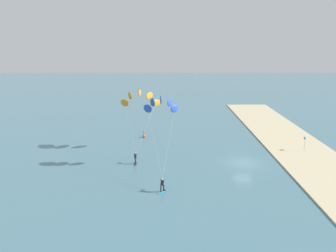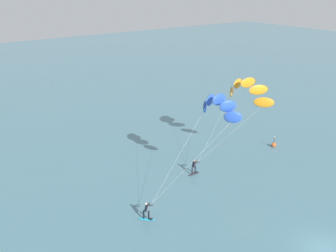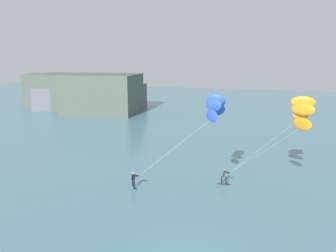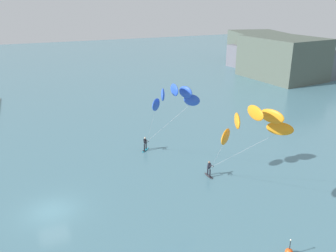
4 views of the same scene
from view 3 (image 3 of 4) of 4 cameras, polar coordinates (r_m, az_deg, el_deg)
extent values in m
ellipsoid|color=#333338|center=(36.73, 9.21, -9.47)|extent=(1.51, 0.41, 0.08)
cube|color=black|center=(36.67, 9.86, -9.44)|extent=(0.29, 0.30, 0.02)
cylinder|color=black|center=(36.60, 8.89, -8.81)|extent=(0.14, 0.14, 0.78)
cylinder|color=black|center=(36.55, 9.58, -8.86)|extent=(0.14, 0.14, 0.78)
cube|color=black|center=(36.34, 9.27, -7.82)|extent=(0.33, 0.31, 0.63)
sphere|color=#9E7051|center=(36.20, 9.29, -7.19)|extent=(0.20, 0.20, 0.20)
cylinder|color=black|center=(36.20, 10.14, -7.68)|extent=(0.55, 0.05, 0.03)
cylinder|color=black|center=(36.34, 9.74, -7.54)|extent=(0.60, 0.29, 0.15)
cylinder|color=black|center=(36.13, 9.68, -7.65)|extent=(0.59, 0.33, 0.15)
ellipsoid|color=orange|center=(31.82, 21.36, 0.34)|extent=(1.68, 1.77, 1.10)
ellipsoid|color=orange|center=(32.53, 21.49, 2.61)|extent=(2.06, 1.18, 1.10)
ellipsoid|color=orange|center=(33.99, 21.51, 3.72)|extent=(2.13, 0.40, 1.10)
ellipsoid|color=orange|center=(35.57, 21.42, 3.33)|extent=(2.10, 1.04, 1.10)
ellipsoid|color=orange|center=(36.63, 21.27, 1.74)|extent=(1.77, 1.68, 1.10)
cylinder|color=#B2B2B7|center=(33.81, 15.40, -4.19)|extent=(6.44, 2.70, 5.78)
cylinder|color=#B2B2B7|center=(36.16, 15.75, -3.18)|extent=(6.62, 2.21, 5.78)
ellipsoid|color=#23ADD1|center=(35.48, -5.76, -10.15)|extent=(1.30, 1.33, 0.08)
cube|color=black|center=(35.10, -5.53, -10.30)|extent=(0.40, 0.40, 0.02)
cylinder|color=black|center=(35.51, -5.90, -9.38)|extent=(0.14, 0.14, 0.78)
cylinder|color=black|center=(35.13, -5.65, -9.62)|extent=(0.14, 0.14, 0.78)
cube|color=black|center=(35.08, -5.80, -8.45)|extent=(0.44, 0.44, 0.63)
sphere|color=beige|center=(34.94, -5.81, -7.80)|extent=(0.20, 0.20, 0.20)
cylinder|color=black|center=(34.83, -4.96, -8.32)|extent=(0.55, 0.04, 0.03)
cylinder|color=black|center=(35.01, -5.31, -8.17)|extent=(0.59, 0.32, 0.15)
cylinder|color=black|center=(34.82, -5.45, -8.28)|extent=(0.59, 0.29, 0.15)
ellipsoid|color=blue|center=(29.39, 7.31, 1.66)|extent=(1.35, 1.31, 1.10)
ellipsoid|color=blue|center=(29.90, 7.56, 3.47)|extent=(1.57, 0.86, 1.10)
ellipsoid|color=blue|center=(30.97, 7.92, 4.35)|extent=(1.57, 0.36, 1.10)
ellipsoid|color=blue|center=(32.12, 8.22, 4.02)|extent=(1.56, 0.92, 1.10)
ellipsoid|color=blue|center=(32.89, 8.35, 2.70)|extent=(1.31, 1.35, 1.10)
cylinder|color=#B2B2B7|center=(31.85, 0.68, -4.03)|extent=(7.60, 1.64, 6.54)
cylinder|color=#B2B2B7|center=(33.52, 1.54, -3.23)|extent=(7.52, 1.99, 6.54)
cube|color=#4C564C|center=(89.01, -15.85, 5.51)|extent=(24.48, 16.57, 8.56)
cube|color=#4C564C|center=(81.13, -10.83, 5.31)|extent=(17.55, 14.12, 8.92)
cube|color=slate|center=(91.05, -15.86, 4.66)|extent=(16.99, 16.18, 5.47)
cube|color=#565B60|center=(88.37, -8.44, 4.94)|extent=(15.07, 9.50, 5.98)
camera|label=1|loc=(55.76, -40.83, 13.15)|focal=34.08mm
camera|label=2|loc=(29.72, -61.54, 17.90)|focal=40.69mm
camera|label=4|loc=(29.40, 72.14, 11.80)|focal=37.80mm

